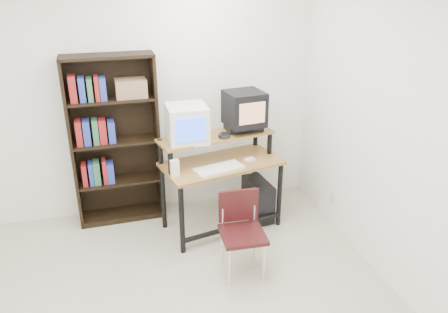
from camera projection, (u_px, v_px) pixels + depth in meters
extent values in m
cube|color=white|center=(127.00, 96.00, 4.48)|extent=(4.00, 0.01, 2.60)
cube|color=white|center=(423.00, 148.00, 3.17)|extent=(0.01, 4.00, 2.60)
cube|color=olive|center=(222.00, 163.00, 4.35)|extent=(1.27, 0.82, 0.03)
cube|color=olive|center=(216.00, 136.00, 4.34)|extent=(1.22, 0.59, 0.02)
cylinder|color=black|center=(182.00, 220.00, 4.05)|extent=(0.05, 0.05, 0.72)
cylinder|color=black|center=(279.00, 194.00, 4.51)|extent=(0.05, 0.05, 0.72)
cylinder|color=black|center=(162.00, 185.00, 4.41)|extent=(0.05, 0.05, 0.98)
cylinder|color=black|center=(255.00, 165.00, 4.87)|extent=(0.05, 0.05, 0.98)
cylinder|color=black|center=(233.00, 227.00, 4.38)|extent=(1.07, 0.28, 0.05)
cube|color=silver|center=(187.00, 124.00, 4.16)|extent=(0.37, 0.37, 0.35)
cube|color=#2F50FA|center=(191.00, 130.00, 3.99)|extent=(0.28, 0.01, 0.22)
cube|color=black|center=(243.00, 127.00, 4.49)|extent=(0.36, 0.26, 0.08)
cube|color=black|center=(244.00, 108.00, 4.36)|extent=(0.41, 0.40, 0.34)
cube|color=tan|center=(252.00, 113.00, 4.21)|extent=(0.27, 0.05, 0.21)
cylinder|color=#26262B|center=(224.00, 136.00, 4.27)|extent=(0.13, 0.13, 0.05)
cube|color=silver|center=(219.00, 169.00, 4.18)|extent=(0.51, 0.32, 0.03)
cube|color=black|center=(252.00, 162.00, 4.37)|extent=(0.26, 0.23, 0.01)
cube|color=white|center=(250.00, 160.00, 4.38)|extent=(0.11, 0.09, 0.03)
cube|color=silver|center=(175.00, 169.00, 4.03)|extent=(0.08, 0.08, 0.17)
cube|color=black|center=(258.00, 199.00, 4.73)|extent=(0.25, 0.47, 0.42)
cube|color=black|center=(243.00, 235.00, 3.75)|extent=(0.39, 0.39, 0.04)
cube|color=black|center=(238.00, 205.00, 3.82)|extent=(0.36, 0.05, 0.30)
cylinder|color=silver|center=(230.00, 268.00, 3.67)|extent=(0.02, 0.02, 0.38)
cylinder|color=silver|center=(264.00, 263.00, 3.73)|extent=(0.02, 0.02, 0.38)
cylinder|color=silver|center=(222.00, 247.00, 3.94)|extent=(0.02, 0.02, 0.38)
cylinder|color=silver|center=(254.00, 243.00, 4.00)|extent=(0.02, 0.02, 0.38)
cube|color=black|center=(72.00, 146.00, 4.34)|extent=(0.04, 0.29, 1.76)
cube|color=black|center=(157.00, 137.00, 4.57)|extent=(0.04, 0.29, 1.76)
cube|color=black|center=(115.00, 137.00, 4.57)|extent=(0.88, 0.05, 1.76)
cube|color=black|center=(107.00, 56.00, 4.11)|extent=(0.89, 0.32, 0.03)
cube|color=black|center=(123.00, 214.00, 4.79)|extent=(0.89, 0.32, 0.06)
cube|color=black|center=(120.00, 180.00, 4.63)|extent=(0.83, 0.30, 0.03)
cube|color=black|center=(116.00, 142.00, 4.45)|extent=(0.83, 0.30, 0.02)
cube|color=black|center=(111.00, 100.00, 4.28)|extent=(0.83, 0.30, 0.02)
cube|color=brown|center=(131.00, 88.00, 4.29)|extent=(0.31, 0.23, 0.18)
cube|color=beige|center=(332.00, 197.00, 4.58)|extent=(0.02, 0.08, 0.12)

